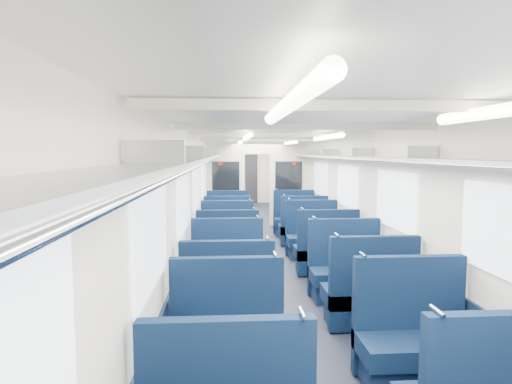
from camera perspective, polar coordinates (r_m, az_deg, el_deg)
floor at (r=8.67m, az=1.78°, el=-8.40°), size 2.80×18.00×0.01m
ceiling at (r=8.43m, az=1.82°, el=7.32°), size 2.80×18.00×0.01m
wall_left at (r=8.45m, az=-7.70°, el=-0.71°), size 0.02×18.00×2.35m
dado_left at (r=8.57m, az=-7.53°, el=-6.21°), size 0.03×17.90×0.70m
wall_right at (r=8.71m, az=11.00°, el=-0.58°), size 0.02×18.00×2.35m
dado_right at (r=8.83m, az=10.81°, el=-5.91°), size 0.03×17.90×0.70m
wall_far at (r=17.42m, az=-1.06°, el=2.41°), size 2.80×0.02×2.35m
luggage_rack_left at (r=8.39m, az=-6.48°, el=4.72°), size 0.36×17.40×0.18m
luggage_rack_right at (r=8.62m, az=9.89°, el=4.69°), size 0.36×17.40×0.18m
windows at (r=7.99m, az=2.12°, el=0.75°), size 2.78×15.60×0.75m
ceiling_fittings at (r=8.16m, az=2.00°, el=6.95°), size 2.70×16.06×0.11m
end_door at (r=17.37m, az=-1.05°, el=1.82°), size 0.75×0.06×2.00m
bulkhead at (r=11.98m, az=0.17°, el=1.37°), size 2.80×0.10×2.35m
seat_6 at (r=4.02m, az=-3.83°, el=-19.72°), size 1.03×0.57×1.15m
seat_7 at (r=4.29m, az=20.22°, el=-18.38°), size 1.03×0.57×1.15m
seat_8 at (r=4.96m, az=-3.81°, el=-14.75°), size 1.03×0.57×1.15m
seat_9 at (r=5.35m, az=14.79°, el=-13.42°), size 1.03×0.57×1.15m
seat_10 at (r=6.18m, az=-3.80°, el=-10.69°), size 1.03×0.57×1.15m
seat_11 at (r=6.26m, az=11.85°, el=-10.59°), size 1.03×0.57×1.15m
seat_12 at (r=7.30m, az=-3.80°, el=-8.19°), size 1.03×0.57×1.15m
seat_13 at (r=7.42m, az=9.26°, el=-8.02°), size 1.03×0.57×1.15m
seat_14 at (r=8.37m, az=-3.79°, el=-6.44°), size 1.03×0.57×1.15m
seat_15 at (r=8.53m, az=7.50°, el=-6.25°), size 1.03×0.57×1.15m
seat_16 at (r=9.49m, az=-3.79°, el=-5.03°), size 1.03×0.57×1.15m
seat_17 at (r=9.56m, az=6.25°, el=-4.98°), size 1.03×0.57×1.15m
seat_18 at (r=10.53m, az=-3.79°, el=-4.00°), size 1.03×0.57×1.15m
seat_19 at (r=10.71m, az=5.15°, el=-3.86°), size 1.03×0.57×1.15m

